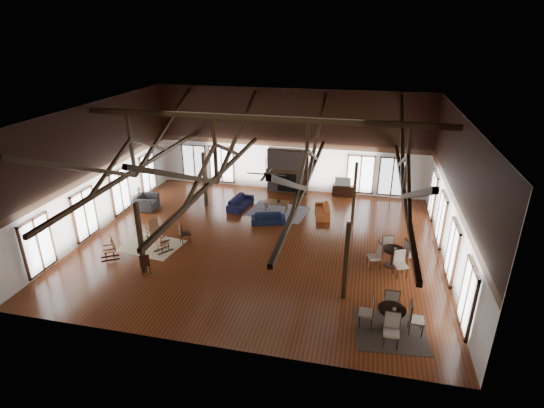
% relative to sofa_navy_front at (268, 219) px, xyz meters
% --- Properties ---
extents(floor, '(16.00, 16.00, 0.00)m').
position_rel_sofa_navy_front_xyz_m(floor, '(0.13, -2.05, -0.25)').
color(floor, '#5B2F13').
rests_on(floor, ground).
extents(ceiling, '(16.00, 14.00, 0.02)m').
position_rel_sofa_navy_front_xyz_m(ceiling, '(0.13, -2.05, 5.75)').
color(ceiling, black).
rests_on(ceiling, wall_back).
extents(wall_back, '(16.00, 0.02, 6.00)m').
position_rel_sofa_navy_front_xyz_m(wall_back, '(0.13, 4.95, 2.75)').
color(wall_back, silver).
rests_on(wall_back, floor).
extents(wall_front, '(16.00, 0.02, 6.00)m').
position_rel_sofa_navy_front_xyz_m(wall_front, '(0.13, -9.05, 2.75)').
color(wall_front, silver).
rests_on(wall_front, floor).
extents(wall_left, '(0.02, 14.00, 6.00)m').
position_rel_sofa_navy_front_xyz_m(wall_left, '(-7.87, -2.05, 2.75)').
color(wall_left, silver).
rests_on(wall_left, floor).
extents(wall_right, '(0.02, 14.00, 6.00)m').
position_rel_sofa_navy_front_xyz_m(wall_right, '(8.13, -2.05, 2.75)').
color(wall_right, silver).
rests_on(wall_right, floor).
extents(roof_truss, '(15.60, 14.07, 3.14)m').
position_rel_sofa_navy_front_xyz_m(roof_truss, '(0.13, -2.05, 3.78)').
color(roof_truss, black).
rests_on(roof_truss, wall_back).
extents(post_grid, '(8.16, 7.16, 3.05)m').
position_rel_sofa_navy_front_xyz_m(post_grid, '(0.13, -2.05, 1.28)').
color(post_grid, black).
rests_on(post_grid, floor).
extents(fireplace, '(2.50, 0.69, 2.60)m').
position_rel_sofa_navy_front_xyz_m(fireplace, '(0.13, 4.62, 1.04)').
color(fireplace, brown).
rests_on(fireplace, floor).
extents(ceiling_fan, '(1.60, 1.60, 0.75)m').
position_rel_sofa_navy_front_xyz_m(ceiling_fan, '(0.63, -3.05, 3.48)').
color(ceiling_fan, black).
rests_on(ceiling_fan, roof_truss).
extents(sofa_navy_front, '(1.82, 1.12, 0.50)m').
position_rel_sofa_navy_front_xyz_m(sofa_navy_front, '(0.00, 0.00, 0.00)').
color(sofa_navy_front, black).
rests_on(sofa_navy_front, floor).
extents(sofa_navy_left, '(2.09, 1.07, 0.58)m').
position_rel_sofa_navy_front_xyz_m(sofa_navy_left, '(-1.95, 1.64, 0.04)').
color(sofa_navy_left, black).
rests_on(sofa_navy_left, floor).
extents(sofa_orange, '(1.92, 1.01, 0.54)m').
position_rel_sofa_navy_front_xyz_m(sofa_orange, '(2.56, 1.58, 0.02)').
color(sofa_orange, '#A94E20').
rests_on(sofa_orange, floor).
extents(coffee_table, '(1.34, 0.71, 0.51)m').
position_rel_sofa_navy_front_xyz_m(coffee_table, '(0.07, 1.66, 0.20)').
color(coffee_table, brown).
rests_on(coffee_table, floor).
extents(vase, '(0.27, 0.27, 0.21)m').
position_rel_sofa_navy_front_xyz_m(vase, '(0.20, 1.58, 0.36)').
color(vase, '#B2B2B2').
rests_on(vase, coffee_table).
extents(armchair, '(1.23, 1.09, 0.76)m').
position_rel_sofa_navy_front_xyz_m(armchair, '(-6.85, 0.32, 0.13)').
color(armchair, '#28282A').
rests_on(armchair, floor).
extents(side_table_lamp, '(0.44, 0.44, 1.12)m').
position_rel_sofa_navy_front_xyz_m(side_table_lamp, '(-7.47, 0.70, 0.18)').
color(side_table_lamp, black).
rests_on(side_table_lamp, floor).
extents(rocking_chair_a, '(0.91, 0.87, 1.07)m').
position_rel_sofa_navy_front_xyz_m(rocking_chair_a, '(-4.82, -2.85, 0.25)').
color(rocking_chair_a, '#A2663D').
rests_on(rocking_chair_a, floor).
extents(rocking_chair_b, '(0.78, 0.87, 1.00)m').
position_rel_sofa_navy_front_xyz_m(rocking_chair_b, '(-3.96, -3.83, 0.22)').
color(rocking_chair_b, '#A2663D').
rests_on(rocking_chair_b, floor).
extents(rocking_chair_c, '(0.85, 0.74, 0.97)m').
position_rel_sofa_navy_front_xyz_m(rocking_chair_c, '(-5.78, -4.82, 0.21)').
color(rocking_chair_c, '#A2663D').
rests_on(rocking_chair_c, floor).
extents(side_chair_a, '(0.64, 0.64, 1.08)m').
position_rel_sofa_navy_front_xyz_m(side_chair_a, '(-3.32, -2.94, 0.38)').
color(side_chair_a, black).
rests_on(side_chair_a, floor).
extents(side_chair_b, '(0.52, 0.52, 0.90)m').
position_rel_sofa_navy_front_xyz_m(side_chair_b, '(-3.75, -5.65, 0.27)').
color(side_chair_b, black).
rests_on(side_chair_b, floor).
extents(cafe_table_near, '(2.10, 2.10, 1.10)m').
position_rel_sofa_navy_front_xyz_m(cafe_table_near, '(5.75, -6.96, 0.30)').
color(cafe_table_near, black).
rests_on(cafe_table_near, floor).
extents(cafe_table_far, '(2.13, 2.13, 1.10)m').
position_rel_sofa_navy_front_xyz_m(cafe_table_far, '(5.95, -2.86, 0.30)').
color(cafe_table_far, black).
rests_on(cafe_table_far, floor).
extents(cup_near, '(0.12, 0.12, 0.09)m').
position_rel_sofa_navy_front_xyz_m(cup_near, '(5.82, -7.03, 0.59)').
color(cup_near, '#B2B2B2').
rests_on(cup_near, cafe_table_near).
extents(cup_far, '(0.14, 0.14, 0.09)m').
position_rel_sofa_navy_front_xyz_m(cup_far, '(6.02, -2.91, 0.59)').
color(cup_far, '#B2B2B2').
rests_on(cup_far, cafe_table_far).
extents(tv_console, '(1.22, 0.46, 0.61)m').
position_rel_sofa_navy_front_xyz_m(tv_console, '(3.42, 4.70, 0.06)').
color(tv_console, black).
rests_on(tv_console, floor).
extents(television, '(0.90, 0.13, 0.52)m').
position_rel_sofa_navy_front_xyz_m(television, '(3.38, 4.70, 0.62)').
color(television, '#B2B2B2').
rests_on(television, tv_console).
extents(rug_tan, '(2.80, 2.34, 0.01)m').
position_rel_sofa_navy_front_xyz_m(rug_tan, '(-4.63, -3.47, -0.24)').
color(rug_tan, '#CCB98E').
rests_on(rug_tan, floor).
extents(rug_navy, '(3.33, 2.69, 0.01)m').
position_rel_sofa_navy_front_xyz_m(rug_navy, '(0.19, 1.53, -0.24)').
color(rug_navy, '#16183F').
rests_on(rug_navy, floor).
extents(rug_dark, '(2.46, 2.28, 0.01)m').
position_rel_sofa_navy_front_xyz_m(rug_dark, '(5.79, -7.12, -0.24)').
color(rug_dark, black).
rests_on(rug_dark, floor).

